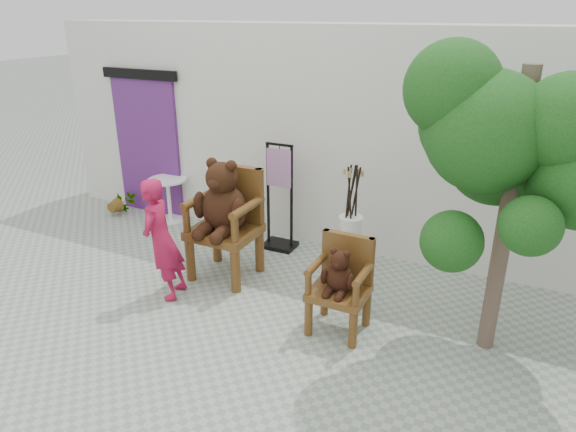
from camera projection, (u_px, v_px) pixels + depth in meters
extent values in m
plane|color=#949D8D|center=(221.00, 339.00, 5.31)|extent=(60.00, 60.00, 0.00)
cube|color=silver|center=(335.00, 135.00, 7.32)|extent=(9.00, 1.00, 3.00)
cube|color=#572369|center=(148.00, 147.00, 8.26)|extent=(1.20, 0.08, 2.20)
cube|color=black|center=(139.00, 74.00, 7.80)|extent=(1.40, 0.06, 0.15)
cylinder|color=#4B2C10|center=(190.00, 260.00, 6.37)|extent=(0.12, 0.12, 0.55)
cylinder|color=#4B2C10|center=(217.00, 242.00, 6.86)|extent=(0.12, 0.12, 0.55)
cylinder|color=#4B2C10|center=(236.00, 271.00, 6.10)|extent=(0.12, 0.12, 0.55)
cylinder|color=#4B2C10|center=(260.00, 251.00, 6.59)|extent=(0.12, 0.12, 0.55)
cube|color=#4B2C10|center=(224.00, 232.00, 6.36)|extent=(0.79, 0.72, 0.10)
cube|color=#4B2C10|center=(236.00, 193.00, 6.46)|extent=(0.75, 0.10, 0.72)
cylinder|color=#4B2C10|center=(213.00, 189.00, 6.60)|extent=(0.10, 0.10, 0.72)
cylinder|color=#4B2C10|center=(186.00, 219.00, 6.17)|extent=(0.09, 0.09, 0.33)
cylinder|color=#4B2C10|center=(200.00, 199.00, 6.36)|extent=(0.10, 0.69, 0.10)
cylinder|color=#4B2C10|center=(260.00, 197.00, 6.32)|extent=(0.10, 0.10, 0.72)
cylinder|color=#4B2C10|center=(235.00, 229.00, 5.89)|extent=(0.09, 0.09, 0.33)
cylinder|color=#4B2C10|center=(247.00, 207.00, 6.08)|extent=(0.10, 0.69, 0.10)
ellipsoid|color=black|center=(225.00, 209.00, 6.27)|extent=(0.58, 0.49, 0.61)
sphere|color=black|center=(222.00, 178.00, 6.10)|extent=(0.39, 0.39, 0.39)
ellipsoid|color=black|center=(214.00, 184.00, 5.98)|extent=(0.17, 0.14, 0.14)
sphere|color=black|center=(212.00, 163.00, 6.10)|extent=(0.14, 0.14, 0.14)
sphere|color=black|center=(231.00, 166.00, 5.99)|extent=(0.14, 0.14, 0.14)
ellipsoid|color=black|center=(200.00, 205.00, 6.26)|extent=(0.14, 0.19, 0.35)
ellipsoid|color=black|center=(205.00, 229.00, 6.18)|extent=(0.17, 0.34, 0.17)
sphere|color=black|center=(198.00, 235.00, 6.07)|extent=(0.16, 0.16, 0.16)
ellipsoid|color=black|center=(238.00, 212.00, 6.04)|extent=(0.14, 0.19, 0.35)
ellipsoid|color=black|center=(222.00, 233.00, 6.08)|extent=(0.17, 0.34, 0.17)
sphere|color=black|center=(216.00, 239.00, 5.97)|extent=(0.16, 0.16, 0.16)
cylinder|color=#4B2C10|center=(308.00, 318.00, 5.31)|extent=(0.09, 0.09, 0.41)
cylinder|color=#4B2C10|center=(325.00, 298.00, 5.67)|extent=(0.09, 0.09, 0.41)
cylinder|color=#4B2C10|center=(353.00, 330.00, 5.11)|extent=(0.09, 0.09, 0.41)
cylinder|color=#4B2C10|center=(367.00, 308.00, 5.47)|extent=(0.09, 0.09, 0.41)
cube|color=#4B2C10|center=(339.00, 293.00, 5.30)|extent=(0.58, 0.53, 0.08)
cube|color=#4B2C10|center=(348.00, 257.00, 5.37)|extent=(0.55, 0.08, 0.53)
cylinder|color=#4B2C10|center=(325.00, 253.00, 5.48)|extent=(0.08, 0.08, 0.53)
cylinder|color=#4B2C10|center=(308.00, 283.00, 5.16)|extent=(0.07, 0.07, 0.24)
cylinder|color=#4B2C10|center=(317.00, 264.00, 5.30)|extent=(0.08, 0.51, 0.08)
cylinder|color=#4B2C10|center=(371.00, 262.00, 5.27)|extent=(0.08, 0.08, 0.53)
cylinder|color=#4B2C10|center=(356.00, 295.00, 4.95)|extent=(0.07, 0.07, 0.24)
cylinder|color=#4B2C10|center=(364.00, 274.00, 5.09)|extent=(0.08, 0.51, 0.08)
ellipsoid|color=black|center=(340.00, 278.00, 5.24)|extent=(0.30, 0.26, 0.32)
sphere|color=black|center=(340.00, 261.00, 5.15)|extent=(0.20, 0.20, 0.20)
ellipsoid|color=black|center=(337.00, 265.00, 5.09)|extent=(0.09, 0.07, 0.07)
sphere|color=black|center=(334.00, 251.00, 5.15)|extent=(0.07, 0.07, 0.07)
sphere|color=black|center=(347.00, 254.00, 5.09)|extent=(0.07, 0.07, 0.07)
ellipsoid|color=black|center=(324.00, 276.00, 5.24)|extent=(0.07, 0.10, 0.18)
ellipsoid|color=black|center=(328.00, 292.00, 5.19)|extent=(0.09, 0.18, 0.09)
sphere|color=black|center=(326.00, 296.00, 5.14)|extent=(0.09, 0.09, 0.09)
ellipsoid|color=black|center=(351.00, 282.00, 5.12)|extent=(0.07, 0.10, 0.18)
ellipsoid|color=black|center=(341.00, 295.00, 5.14)|extent=(0.09, 0.18, 0.09)
sphere|color=black|center=(338.00, 299.00, 5.08)|extent=(0.09, 0.09, 0.09)
imported|color=#AA143D|center=(161.00, 240.00, 5.87)|extent=(0.46, 0.59, 1.43)
cylinder|color=white|center=(167.00, 180.00, 8.02)|extent=(0.60, 0.60, 0.03)
cylinder|color=white|center=(169.00, 200.00, 8.14)|extent=(0.06, 0.06, 0.68)
cylinder|color=white|center=(171.00, 220.00, 8.27)|extent=(0.44, 0.44, 0.03)
cube|color=black|center=(268.00, 196.00, 7.15)|extent=(0.03, 0.03, 1.50)
cube|color=black|center=(292.00, 200.00, 7.01)|extent=(0.03, 0.03, 1.50)
cube|color=black|center=(279.00, 145.00, 6.80)|extent=(0.40, 0.03, 0.03)
cube|color=black|center=(280.00, 245.00, 7.35)|extent=(0.45, 0.36, 0.06)
cube|color=#B079AF|center=(279.00, 168.00, 6.91)|extent=(0.36, 0.04, 0.52)
cylinder|color=black|center=(279.00, 147.00, 6.81)|extent=(0.01, 0.01, 0.08)
cylinder|color=white|center=(350.00, 245.00, 6.40)|extent=(0.32, 0.32, 0.03)
cylinder|color=white|center=(357.00, 259.00, 6.51)|extent=(0.03, 0.03, 0.44)
cylinder|color=white|center=(345.00, 256.00, 6.58)|extent=(0.03, 0.03, 0.44)
cylinder|color=white|center=(340.00, 262.00, 6.44)|extent=(0.03, 0.03, 0.44)
cylinder|color=white|center=(353.00, 265.00, 6.37)|extent=(0.03, 0.03, 0.44)
cylinder|color=black|center=(350.00, 197.00, 6.21)|extent=(0.13, 0.12, 0.79)
cylinder|color=#9F8248|center=(350.00, 170.00, 6.14)|extent=(0.05, 0.04, 0.08)
cylinder|color=black|center=(355.00, 197.00, 6.19)|extent=(0.14, 0.09, 0.79)
cylinder|color=#9F8248|center=(359.00, 171.00, 6.10)|extent=(0.05, 0.04, 0.08)
cylinder|color=black|center=(356.00, 199.00, 6.16)|extent=(0.06, 0.17, 0.79)
cylinder|color=#9F8248|center=(362.00, 173.00, 6.03)|extent=(0.04, 0.05, 0.08)
cylinder|color=black|center=(351.00, 197.00, 6.21)|extent=(0.10, 0.08, 0.80)
cylinder|color=#9F8248|center=(351.00, 171.00, 6.12)|extent=(0.04, 0.04, 0.08)
cylinder|color=black|center=(348.00, 198.00, 6.18)|extent=(0.04, 0.18, 0.79)
cylinder|color=#9F8248|center=(344.00, 172.00, 6.08)|extent=(0.04, 0.05, 0.08)
cylinder|color=black|center=(350.00, 199.00, 6.13)|extent=(0.11, 0.04, 0.80)
cylinder|color=#9F8248|center=(350.00, 175.00, 5.98)|extent=(0.04, 0.04, 0.07)
cylinder|color=#49372C|center=(506.00, 219.00, 4.70)|extent=(0.16, 0.16, 2.75)
sphere|color=#0E360F|center=(498.00, 155.00, 4.87)|extent=(0.98, 0.98, 0.98)
sphere|color=#0E360F|center=(487.00, 132.00, 4.38)|extent=(1.07, 1.07, 1.07)
sphere|color=#0E360F|center=(473.00, 123.00, 4.53)|extent=(0.94, 0.94, 0.94)
sphere|color=#0E360F|center=(568.00, 124.00, 4.08)|extent=(0.82, 0.82, 0.82)
sphere|color=#0E360F|center=(453.00, 89.00, 4.38)|extent=(0.84, 0.84, 0.84)
sphere|color=#0E360F|center=(554.00, 157.00, 4.66)|extent=(1.07, 1.07, 1.07)
sphere|color=#0E360F|center=(451.00, 241.00, 4.49)|extent=(0.55, 0.55, 0.55)
sphere|color=#0E360F|center=(530.00, 226.00, 4.06)|extent=(0.49, 0.49, 0.49)
imported|color=#0E360F|center=(121.00, 202.00, 8.47)|extent=(0.38, 0.33, 0.41)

